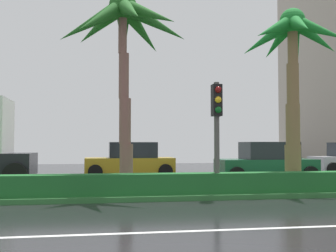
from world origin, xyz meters
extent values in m
cube|color=black|center=(0.00, 9.00, -0.05)|extent=(90.00, 42.00, 0.10)
cube|color=white|center=(0.00, 2.00, 0.00)|extent=(81.00, 0.14, 0.01)
cube|color=#2D6B33|center=(0.00, 8.00, 0.07)|extent=(85.50, 4.00, 0.15)
cube|color=#1E6028|center=(0.00, 6.60, 0.45)|extent=(76.50, 0.70, 0.60)
cylinder|color=brown|center=(0.55, 7.95, 0.89)|extent=(0.43, 0.43, 1.48)
cylinder|color=brown|center=(0.51, 7.95, 2.36)|extent=(0.38, 0.38, 1.48)
cylinder|color=brown|center=(0.46, 7.94, 3.84)|extent=(0.33, 0.33, 1.48)
cylinder|color=brown|center=(0.42, 7.93, 5.32)|extent=(0.28, 0.28, 1.48)
sphere|color=#225C20|center=(0.42, 7.93, 6.15)|extent=(0.90, 0.90, 0.90)
cone|color=#225C20|center=(1.47, 8.00, 5.65)|extent=(2.38, 0.71, 1.51)
cone|color=#225C20|center=(1.08, 8.70, 5.58)|extent=(1.94, 2.12, 1.63)
cone|color=#225C20|center=(0.51, 8.95, 5.59)|extent=(0.77, 2.36, 1.62)
cone|color=#225C20|center=(-0.30, 8.75, 5.71)|extent=(1.98, 2.16, 1.41)
cone|color=#225C20|center=(-0.59, 7.98, 5.56)|extent=(2.32, 0.68, 1.68)
cone|color=#225C20|center=(-0.26, 7.21, 5.53)|extent=(1.96, 2.04, 1.73)
cone|color=#225C20|center=(0.57, 6.88, 5.66)|extent=(0.90, 2.41, 1.49)
cone|color=#225C20|center=(1.14, 7.14, 5.69)|extent=(2.00, 2.13, 1.45)
cylinder|color=brown|center=(6.46, 8.26, 0.87)|extent=(0.57, 0.57, 1.45)
cylinder|color=brown|center=(6.47, 8.24, 2.32)|extent=(0.50, 0.50, 1.45)
cylinder|color=brown|center=(6.48, 8.22, 3.76)|extent=(0.43, 0.43, 1.45)
cylinder|color=brown|center=(6.48, 8.20, 5.21)|extent=(0.36, 0.36, 1.45)
sphere|color=#1B772A|center=(6.48, 8.20, 6.03)|extent=(0.90, 0.90, 0.90)
cone|color=#1B772A|center=(7.37, 8.30, 5.52)|extent=(2.11, 0.79, 1.50)
cone|color=#1B772A|center=(6.95, 8.92, 5.47)|extent=(1.57, 2.00, 1.59)
cone|color=#1B772A|center=(6.35, 9.09, 5.54)|extent=(0.86, 2.13, 1.47)
cone|color=#1B772A|center=(5.70, 8.58, 5.49)|extent=(2.07, 1.38, 1.56)
cone|color=#1B772A|center=(5.65, 7.78, 5.61)|extent=(2.12, 1.45, 1.35)
cone|color=#1B772A|center=(6.30, 7.28, 5.62)|extent=(0.97, 2.17, 1.33)
cone|color=#1B772A|center=(7.10, 7.53, 5.56)|extent=(1.81, 1.91, 1.44)
cylinder|color=#4C4C47|center=(3.17, 6.53, 1.82)|extent=(0.16, 0.16, 3.34)
cube|color=black|center=(3.17, 6.53, 2.94)|extent=(0.28, 0.32, 0.96)
sphere|color=maroon|center=(3.17, 6.36, 3.24)|extent=(0.20, 0.20, 0.20)
sphere|color=yellow|center=(3.17, 6.36, 2.94)|extent=(0.20, 0.20, 0.20)
sphere|color=#0F591E|center=(3.17, 6.36, 2.64)|extent=(0.20, 0.20, 0.20)
cylinder|color=black|center=(-3.42, 10.92, 0.46)|extent=(0.92, 0.30, 0.92)
cylinder|color=black|center=(-3.42, 13.26, 0.46)|extent=(0.92, 0.30, 0.92)
cube|color=#B28C1E|center=(1.19, 14.99, 0.60)|extent=(4.30, 1.76, 0.72)
cube|color=#1E2328|center=(1.34, 14.99, 1.34)|extent=(2.30, 1.58, 0.76)
cylinder|color=black|center=(-0.46, 14.09, 0.34)|extent=(0.68, 0.22, 0.68)
cylinder|color=black|center=(-0.46, 15.89, 0.34)|extent=(0.68, 0.22, 0.68)
cylinder|color=black|center=(2.84, 14.09, 0.34)|extent=(0.68, 0.22, 0.68)
cylinder|color=black|center=(2.84, 15.89, 0.34)|extent=(0.68, 0.22, 0.68)
cube|color=#195133|center=(7.01, 12.01, 0.60)|extent=(4.30, 1.76, 0.72)
cube|color=#1E2328|center=(7.16, 12.01, 1.34)|extent=(2.30, 1.58, 0.76)
cylinder|color=black|center=(5.36, 11.11, 0.34)|extent=(0.68, 0.22, 0.68)
cylinder|color=black|center=(5.36, 12.91, 0.34)|extent=(0.68, 0.22, 0.68)
cylinder|color=black|center=(8.66, 11.11, 0.34)|extent=(0.68, 0.22, 0.68)
cylinder|color=black|center=(8.66, 12.91, 0.34)|extent=(0.68, 0.22, 0.68)
cylinder|color=black|center=(11.68, 14.37, 0.34)|extent=(0.68, 0.22, 0.68)
cylinder|color=black|center=(11.68, 16.17, 0.34)|extent=(0.68, 0.22, 0.68)
camera|label=1|loc=(-0.36, -5.62, 1.60)|focal=44.70mm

